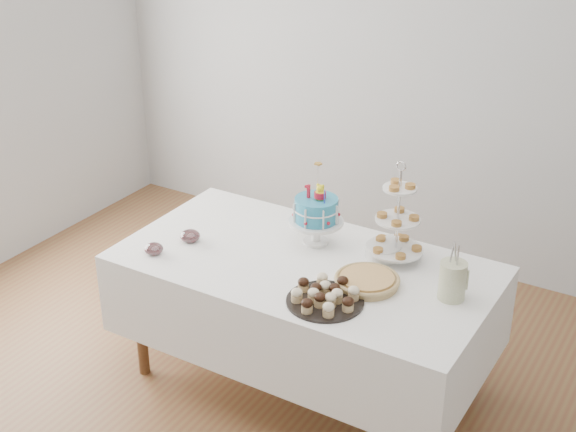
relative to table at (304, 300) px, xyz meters
The scene contains 12 objects.
floor 0.62m from the table, 90.00° to the right, with size 5.00×5.00×0.00m, color brown.
walls 0.86m from the table, 90.00° to the right, with size 5.04×4.04×2.70m.
table is the anchor object (origin of this frame).
birthday_cake 0.41m from the table, 103.83° to the left, with size 0.29×0.29×0.45m.
cupcake_tray 0.48m from the table, 46.17° to the right, with size 0.37×0.37×0.08m.
pie 0.46m from the table, ahead, with size 0.32×0.32×0.05m.
tiered_stand 0.65m from the table, 34.00° to the left, with size 0.28×0.28×0.54m.
plate_stack 0.48m from the table, 37.52° to the left, with size 0.18×0.18×0.07m.
pastry_plate 0.55m from the table, 48.91° to the left, with size 0.27×0.27×0.04m.
jam_bowl_a 0.83m from the table, 155.42° to the right, with size 0.10×0.10×0.06m.
jam_bowl_b 0.70m from the table, 169.47° to the right, with size 0.11×0.11×0.06m.
utensil_pitcher 0.83m from the table, ahead, with size 0.14×0.13×0.29m.
Camera 1 is at (1.76, -2.81, 2.78)m, focal length 50.00 mm.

